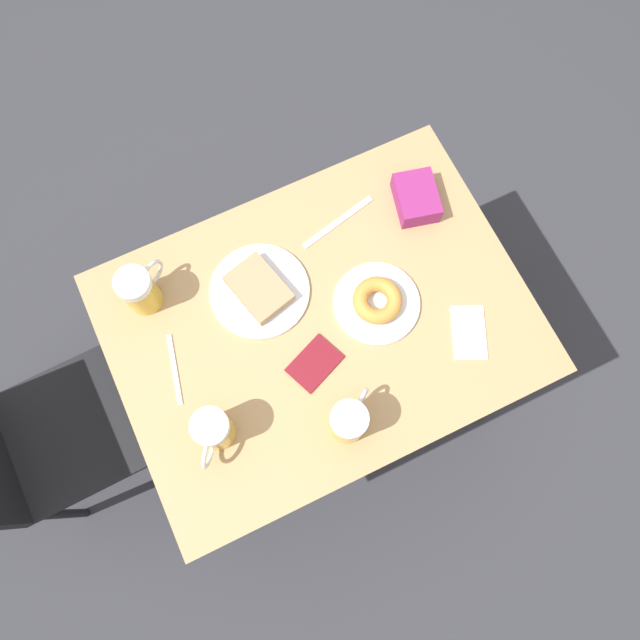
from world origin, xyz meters
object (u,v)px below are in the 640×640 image
at_px(plate_with_cake, 259,290).
at_px(napkin_folded, 469,332).
at_px(beer_mug_left, 140,290).
at_px(beer_mug_center, 213,431).
at_px(chair, 22,445).
at_px(blue_pouch, 416,198).
at_px(beer_mug_right, 349,421).
at_px(passport_near_edge, 315,363).
at_px(fork, 175,369).
at_px(plate_with_donut, 377,302).
at_px(knife, 338,222).

relative_size(plate_with_cake, napkin_folded, 1.59).
bearing_deg(beer_mug_left, plate_with_cake, -111.62).
bearing_deg(beer_mug_center, chair, 64.82).
height_order(chair, blue_pouch, chair).
bearing_deg(plate_with_cake, beer_mug_left, 68.38).
bearing_deg(beer_mug_right, blue_pouch, -43.04).
bearing_deg(passport_near_edge, fork, 66.87).
xyz_separation_m(beer_mug_center, fork, (0.19, 0.04, -0.07)).
height_order(plate_with_cake, napkin_folded, plate_with_cake).
bearing_deg(passport_near_edge, beer_mug_center, 101.21).
bearing_deg(passport_near_edge, chair, 76.56).
distance_m(plate_with_cake, napkin_folded, 0.54).
relative_size(plate_with_donut, beer_mug_center, 1.57).
xyz_separation_m(passport_near_edge, blue_pouch, (0.28, -0.43, 0.03)).
bearing_deg(fork, napkin_folded, -108.19).
height_order(beer_mug_right, passport_near_edge, beer_mug_right).
xyz_separation_m(plate_with_cake, knife, (0.09, -0.27, -0.01)).
bearing_deg(napkin_folded, plate_with_cake, 52.86).
bearing_deg(fork, plate_with_cake, -70.70).
distance_m(knife, passport_near_edge, 0.39).
xyz_separation_m(plate_with_donut, beer_mug_right, (-0.24, 0.20, 0.05)).
distance_m(fork, passport_near_edge, 0.35).
bearing_deg(beer_mug_center, beer_mug_left, 4.38).
bearing_deg(knife, beer_mug_right, 156.59).
distance_m(beer_mug_right, blue_pouch, 0.62).
height_order(plate_with_cake, beer_mug_right, beer_mug_right).
xyz_separation_m(knife, blue_pouch, (-0.04, -0.21, 0.03)).
xyz_separation_m(chair, beer_mug_right, (-0.36, -0.82, 0.33)).
height_order(plate_with_donut, beer_mug_left, beer_mug_left).
height_order(beer_mug_left, beer_mug_right, same).
bearing_deg(chair, passport_near_edge, -104.98).
bearing_deg(beer_mug_center, napkin_folded, -93.33).
height_order(napkin_folded, knife, napkin_folded).
distance_m(beer_mug_right, napkin_folded, 0.39).
xyz_separation_m(plate_with_donut, beer_mug_left, (0.26, 0.52, 0.05)).
relative_size(chair, passport_near_edge, 5.81).
bearing_deg(beer_mug_right, napkin_folded, -78.71).
bearing_deg(beer_mug_center, knife, -53.22).
bearing_deg(chair, fork, -98.32).
xyz_separation_m(plate_with_donut, fork, (0.06, 0.53, -0.02)).
height_order(napkin_folded, blue_pouch, blue_pouch).
distance_m(plate_with_cake, passport_near_edge, 0.24).
height_order(plate_with_donut, passport_near_edge, plate_with_donut).
bearing_deg(knife, blue_pouch, -100.37).
relative_size(plate_with_donut, fork, 1.23).
height_order(chair, napkin_folded, chair).
xyz_separation_m(beer_mug_left, beer_mug_right, (-0.50, -0.32, 0.00)).
relative_size(passport_near_edge, blue_pouch, 0.97).
height_order(chair, beer_mug_center, beer_mug_center).
relative_size(knife, blue_pouch, 1.46).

